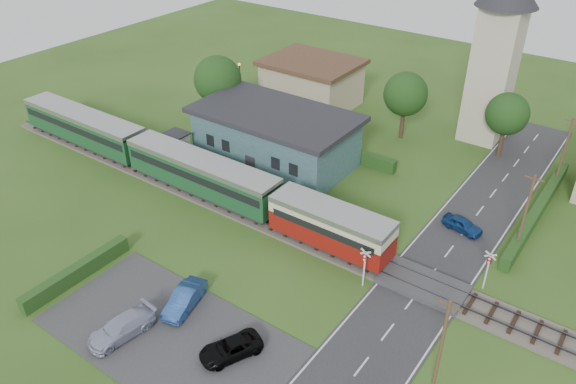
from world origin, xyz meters
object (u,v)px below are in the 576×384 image
Objects in this scene: crossing_signal_near at (365,262)px; pedestrian_near at (301,194)px; station_building at (275,136)px; crossing_signal_far at (488,265)px; train at (176,163)px; church_tower at (498,45)px; car_on_road at (463,224)px; equipment_hut at (176,145)px; house_west at (312,82)px; car_park_dark at (231,348)px; pedestrian_far at (188,152)px; car_park_blue at (185,299)px; car_park_silver at (122,327)px.

crossing_signal_near is 11.32m from pedestrian_near.
station_building is 4.88× the size of crossing_signal_far.
station_building is at bearing 145.19° from crossing_signal_near.
crossing_signal_far is (28.28, 2.39, -0.04)m from train.
car_on_road is at bearing -75.02° from church_tower.
equipment_hut is 14.88m from pedestrian_near.
equipment_hut is 20.05m from house_west.
car_park_dark is (12.88, -21.95, -2.06)m from station_building.
crossing_signal_near is at bearing -87.18° from church_tower.
station_building reaches higher than crossing_signal_near.
pedestrian_far is (-19.62, 16.50, 0.58)m from car_park_dark.
house_west is at bearing 70.12° from car_on_road.
pedestrian_near is (14.86, 0.41, -0.53)m from equipment_hut.
crossing_signal_near is (24.40, -5.61, 0.39)m from equipment_hut.
car_on_road is 22.33m from car_park_dark.
church_tower is 1.63× the size of house_west.
car_park_blue is (-7.50, -37.50, -9.46)m from church_tower.
car_park_blue is (15.50, -14.70, -0.99)m from equipment_hut.
station_building is (8.00, 5.79, 0.95)m from equipment_hut.
pedestrian_near is at bearing -58.55° from house_west.
station_building reaches higher than pedestrian_near.
pedestrian_near reaches higher than car_park_dark.
train is 12.13m from pedestrian_near.
house_west reaches higher than car_park_blue.
car_park_blue is at bearing 159.13° from car_on_road.
crossing_signal_near is (16.40, -11.40, -0.55)m from station_building.
house_west is at bearing 95.40° from car_park_blue.
train is at bearing -169.09° from pedestrian_far.
crossing_signal_near is (21.08, -2.41, -0.04)m from train.
car_on_road is at bearing 10.41° from equipment_hut.
station_building is at bearing -131.41° from church_tower.
church_tower is 5.23× the size of car_on_road.
car_park_dark is at bearing -149.24° from pedestrian_far.
pedestrian_near is at bearing 134.91° from car_park_dark.
equipment_hut is 0.76× the size of car_on_road.
house_west is 40.21m from car_park_dark.
car_park_dark is 17.63m from pedestrian_near.
car_park_silver is (-1.42, -4.30, -0.01)m from car_park_blue.
crossing_signal_near is at bearing 96.48° from car_park_dark.
house_west is (3.00, 19.80, 1.04)m from equipment_hut.
crossing_signal_far is 2.14× the size of pedestrian_near.
crossing_signal_near is at bearing -146.31° from crossing_signal_far.
car_park_blue is 1.04× the size of car_park_dark.
pedestrian_near is (-16.74, 1.22, -0.93)m from crossing_signal_far.
equipment_hut is 0.78× the size of crossing_signal_near.
car_on_road reaches higher than car_park_dark.
station_building is at bearing 164.37° from crossing_signal_far.
church_tower is at bearing 44.75° from equipment_hut.
house_west is (-0.32, 23.00, 0.61)m from train.
train is 2.45× the size of church_tower.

